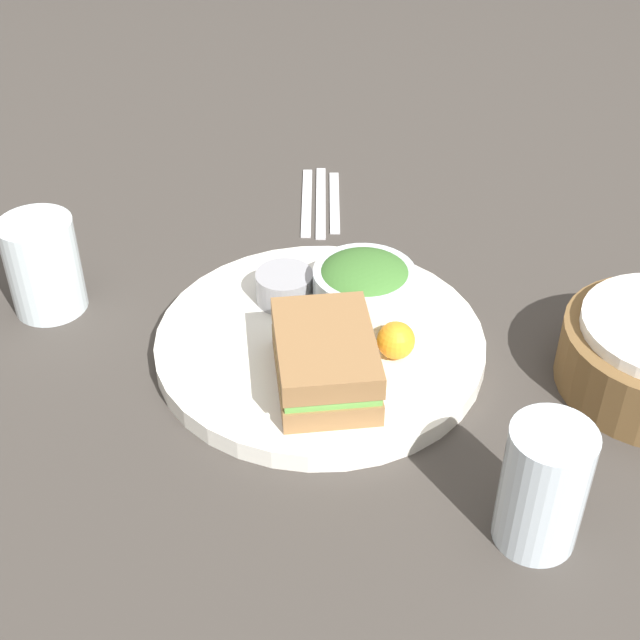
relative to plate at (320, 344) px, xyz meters
The scene contains 11 objects.
ground_plane 0.01m from the plate, ahead, with size 4.00×4.00×0.00m, color #3D3833.
plate is the anchor object (origin of this frame).
sandwich 0.08m from the plate, ahead, with size 0.14×0.11×0.05m.
salad_bowl 0.08m from the plate, 138.45° to the left, with size 0.11×0.11×0.06m.
dressing_cup 0.08m from the plate, 145.29° to the right, with size 0.06×0.06×0.03m, color #99999E.
orange_wedge 0.08m from the plate, 71.20° to the left, with size 0.04×0.04×0.04m, color orange.
drink_glass 0.29m from the plate, 40.18° to the left, with size 0.07×0.07×0.11m, color silver.
fork 0.30m from the plate, behind, with size 0.17×0.01×0.01m, color silver.
knife 0.30m from the plate, behind, with size 0.18×0.01×0.01m, color silver.
spoon 0.30m from the plate, behind, with size 0.15×0.01×0.01m, color silver.
water_glass 0.30m from the plate, 101.31° to the right, with size 0.08×0.08×0.11m, color silver.
Camera 1 is at (0.69, 0.04, 0.58)m, focal length 50.00 mm.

